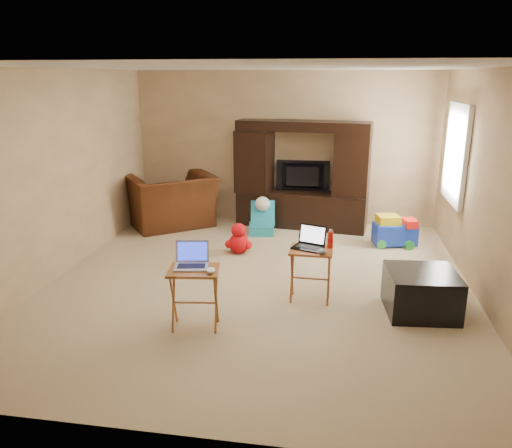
% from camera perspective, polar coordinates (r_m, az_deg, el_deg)
% --- Properties ---
extents(floor, '(5.50, 5.50, 0.00)m').
position_cam_1_polar(floor, '(6.11, 0.31, -6.68)').
color(floor, '#CCBB8D').
rests_on(floor, ground).
extents(ceiling, '(5.50, 5.50, 0.00)m').
position_cam_1_polar(ceiling, '(5.61, 0.35, 17.48)').
color(ceiling, silver).
rests_on(ceiling, ground).
extents(wall_back, '(5.00, 0.00, 5.00)m').
position_cam_1_polar(wall_back, '(8.42, 3.29, 8.63)').
color(wall_back, tan).
rests_on(wall_back, ground).
extents(wall_front, '(5.00, 0.00, 5.00)m').
position_cam_1_polar(wall_front, '(3.15, -7.56, -5.24)').
color(wall_front, tan).
rests_on(wall_front, ground).
extents(wall_left, '(0.00, 5.50, 5.50)m').
position_cam_1_polar(wall_left, '(6.59, -21.77, 5.25)').
color(wall_left, tan).
rests_on(wall_left, ground).
extents(wall_right, '(0.00, 5.50, 5.50)m').
position_cam_1_polar(wall_right, '(5.89, 25.16, 3.62)').
color(wall_right, tan).
rests_on(wall_right, ground).
extents(window_pane, '(0.00, 1.20, 1.20)m').
position_cam_1_polar(window_pane, '(7.34, 22.03, 7.46)').
color(window_pane, white).
rests_on(window_pane, ground).
extents(window_frame, '(0.06, 1.14, 1.34)m').
position_cam_1_polar(window_frame, '(7.34, 21.88, 7.48)').
color(window_frame, white).
rests_on(window_frame, ground).
extents(entertainment_center, '(2.17, 0.81, 1.73)m').
position_cam_1_polar(entertainment_center, '(8.16, 5.31, 5.60)').
color(entertainment_center, black).
rests_on(entertainment_center, floor).
extents(television, '(0.88, 0.13, 0.51)m').
position_cam_1_polar(television, '(8.22, 5.33, 5.42)').
color(television, black).
rests_on(television, entertainment_center).
extents(recliner, '(1.76, 1.73, 0.86)m').
position_cam_1_polar(recliner, '(8.37, -9.66, 2.67)').
color(recliner, '#441F0E').
rests_on(recliner, floor).
extents(child_rocker, '(0.45, 0.49, 0.51)m').
position_cam_1_polar(child_rocker, '(7.87, 0.61, 0.68)').
color(child_rocker, teal).
rests_on(child_rocker, floor).
extents(plush_toy, '(0.40, 0.33, 0.45)m').
position_cam_1_polar(plush_toy, '(7.01, -1.98, -1.62)').
color(plush_toy, red).
rests_on(plush_toy, floor).
extents(push_toy, '(0.70, 0.57, 0.46)m').
position_cam_1_polar(push_toy, '(7.61, 15.60, -0.68)').
color(push_toy, '#1634B4').
rests_on(push_toy, floor).
extents(ottoman, '(0.76, 0.76, 0.45)m').
position_cam_1_polar(ottoman, '(5.57, 18.34, -7.41)').
color(ottoman, black).
rests_on(ottoman, floor).
extents(tray_table_left, '(0.53, 0.44, 0.62)m').
position_cam_1_polar(tray_table_left, '(4.98, -7.03, -8.47)').
color(tray_table_left, '#A56628').
rests_on(tray_table_left, floor).
extents(tray_table_right, '(0.47, 0.38, 0.60)m').
position_cam_1_polar(tray_table_right, '(5.56, 6.23, -5.82)').
color(tray_table_right, '#AA5A29').
rests_on(tray_table_right, floor).
extents(laptop_left, '(0.37, 0.32, 0.24)m').
position_cam_1_polar(laptop_left, '(4.85, -7.45, -3.67)').
color(laptop_left, '#B5B6BA').
rests_on(laptop_left, tray_table_left).
extents(laptop_right, '(0.39, 0.35, 0.24)m').
position_cam_1_polar(laptop_right, '(5.44, 5.96, -1.61)').
color(laptop_right, black).
rests_on(laptop_right, tray_table_right).
extents(mouse_left, '(0.10, 0.14, 0.05)m').
position_cam_1_polar(mouse_left, '(4.74, -5.19, -5.32)').
color(mouse_left, white).
rests_on(mouse_left, tray_table_left).
extents(mouse_right, '(0.12, 0.14, 0.05)m').
position_cam_1_polar(mouse_right, '(5.33, 7.66, -3.13)').
color(mouse_right, '#3D3E42').
rests_on(mouse_right, tray_table_right).
extents(water_bottle, '(0.06, 0.06, 0.19)m').
position_cam_1_polar(water_bottle, '(5.49, 8.49, -1.80)').
color(water_bottle, red).
rests_on(water_bottle, tray_table_right).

